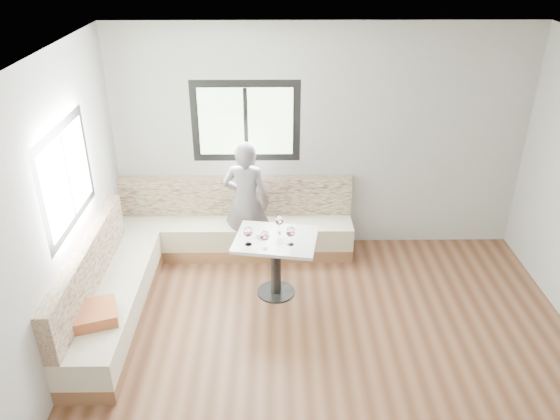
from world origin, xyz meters
name	(u,v)px	position (x,y,z in m)	size (l,w,h in m)	color
room	(334,243)	(-0.08, 0.08, 1.41)	(5.01, 5.01, 2.81)	brown
banquette	(186,255)	(-1.59, 1.62, 0.33)	(2.90, 2.80, 0.95)	#905D39
table	(276,252)	(-0.55, 1.34, 0.54)	(0.97, 0.82, 0.72)	black
person	(247,202)	(-0.90, 2.10, 0.77)	(0.56, 0.37, 1.54)	#5B545B
olive_ramekin	(261,234)	(-0.72, 1.39, 0.74)	(0.11, 0.11, 0.04)	white
wine_glass_a	(248,232)	(-0.84, 1.21, 0.87)	(0.10, 0.10, 0.21)	white
wine_glass_b	(265,236)	(-0.67, 1.13, 0.87)	(0.10, 0.10, 0.21)	white
wine_glass_c	(291,232)	(-0.40, 1.21, 0.87)	(0.10, 0.10, 0.21)	white
wine_glass_d	(279,221)	(-0.51, 1.46, 0.87)	(0.10, 0.10, 0.21)	white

